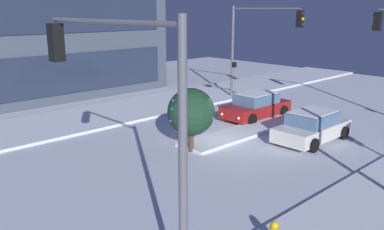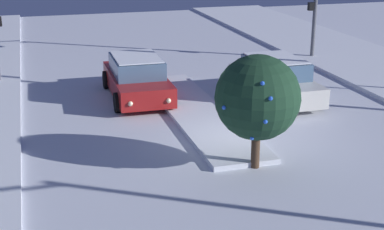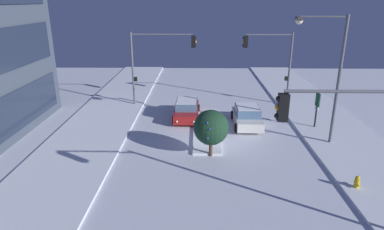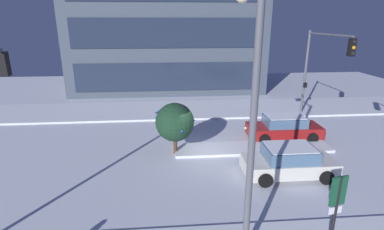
# 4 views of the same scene
# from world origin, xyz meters

# --- Properties ---
(ground) EXTENTS (52.00, 52.00, 0.00)m
(ground) POSITION_xyz_m (0.00, 0.00, 0.00)
(ground) COLOR silver
(median_strip) EXTENTS (9.00, 1.80, 0.14)m
(median_strip) POSITION_xyz_m (2.99, 0.57, 0.07)
(median_strip) COLOR silver
(median_strip) RESTS_ON ground
(car_near) EXTENTS (4.39, 2.11, 1.49)m
(car_near) POSITION_xyz_m (3.79, -2.55, 0.71)
(car_near) COLOR silver
(car_near) RESTS_ON ground
(car_far) EXTENTS (4.62, 2.09, 1.49)m
(car_far) POSITION_xyz_m (5.36, 2.05, 0.71)
(car_far) COLOR maroon
(car_far) RESTS_ON ground
(decorated_tree_median) EXTENTS (2.18, 2.11, 2.90)m
(decorated_tree_median) POSITION_xyz_m (-1.50, 0.37, 1.84)
(decorated_tree_median) COLOR #473323
(decorated_tree_median) RESTS_ON ground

